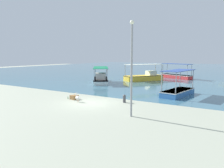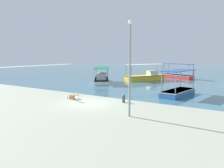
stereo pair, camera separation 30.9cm
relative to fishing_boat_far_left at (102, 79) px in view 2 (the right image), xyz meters
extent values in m
plane|color=#9A9F8A|center=(6.81, -11.64, -0.59)|extent=(120.00, 120.00, 0.00)
cube|color=#3A667A|center=(6.81, 36.36, -0.59)|extent=(110.00, 90.00, 0.00)
cube|color=white|center=(-0.16, 0.23, -0.28)|extent=(5.29, 6.47, 0.60)
cube|color=black|center=(-0.16, 0.23, -0.02)|extent=(5.34, 6.52, 0.08)
cylinder|color=#99999E|center=(-2.56, 2.21, 0.82)|extent=(0.08, 0.08, 1.62)
cylinder|color=#99999E|center=(-1.12, 3.19, 0.82)|extent=(0.08, 0.08, 1.62)
cylinder|color=#99999E|center=(0.81, -2.73, 0.82)|extent=(0.08, 0.08, 1.62)
cylinder|color=#99999E|center=(2.25, -1.75, 0.82)|extent=(0.08, 0.08, 1.62)
cube|color=#126D44|center=(-0.16, 0.23, 1.66)|extent=(5.26, 6.36, 0.05)
cube|color=beige|center=(0.66, -0.98, 0.49)|extent=(2.09, 2.16, 0.96)
cube|color=gold|center=(4.12, 6.13, -0.17)|extent=(5.21, 6.27, 0.82)
cube|color=black|center=(4.12, 6.13, 0.20)|extent=(5.26, 6.33, 0.08)
cylinder|color=#99999E|center=(3.20, 3.26, 1.10)|extent=(0.08, 0.08, 1.73)
cylinder|color=#99999E|center=(1.76, 4.26, 1.10)|extent=(0.08, 0.08, 1.73)
cylinder|color=#99999E|center=(6.49, 7.99, 1.10)|extent=(0.08, 0.08, 1.73)
cylinder|color=#99999E|center=(5.05, 8.99, 1.10)|extent=(0.08, 0.08, 1.73)
cube|color=beige|center=(4.12, 6.13, 1.99)|extent=(5.18, 6.17, 0.05)
cube|color=silver|center=(4.93, 7.28, 0.59)|extent=(1.91, 1.89, 0.71)
cube|color=#3169AD|center=(12.32, -4.25, -0.29)|extent=(2.35, 5.00, 0.59)
cube|color=silver|center=(12.32, -4.25, -0.03)|extent=(2.40, 5.05, 0.08)
cylinder|color=#99999E|center=(12.70, -6.48, 0.98)|extent=(0.08, 0.08, 1.94)
cylinder|color=#99999E|center=(11.30, -6.27, 0.98)|extent=(0.08, 0.08, 1.94)
cylinder|color=#99999E|center=(13.34, -2.22, 0.98)|extent=(0.08, 0.08, 1.94)
cylinder|color=#99999E|center=(11.94, -2.01, 0.98)|extent=(0.08, 0.08, 1.94)
cube|color=#2C448A|center=(12.32, -4.25, 1.97)|extent=(2.42, 4.82, 0.05)
cube|color=red|center=(7.79, 11.98, -0.25)|extent=(5.80, 3.57, 0.66)
cube|color=silver|center=(7.79, 11.98, 0.04)|extent=(5.86, 3.62, 0.08)
cylinder|color=#99999E|center=(5.17, 12.47, 1.00)|extent=(0.08, 0.08, 1.84)
cylinder|color=#99999E|center=(5.63, 13.55, 1.00)|extent=(0.08, 0.08, 1.84)
cylinder|color=#99999E|center=(9.95, 10.40, 1.00)|extent=(0.08, 0.08, 1.84)
cylinder|color=#99999E|center=(10.42, 11.49, 1.00)|extent=(0.08, 0.08, 1.84)
cube|color=navy|center=(7.79, 11.98, 1.95)|extent=(5.66, 3.58, 0.05)
cylinder|color=#E0997A|center=(5.65, -11.88, -0.48)|extent=(0.03, 0.03, 0.22)
cylinder|color=#E0997A|center=(5.67, -11.78, -0.48)|extent=(0.03, 0.03, 0.22)
ellipsoid|color=white|center=(5.63, -11.83, -0.23)|extent=(0.60, 0.39, 0.32)
ellipsoid|color=white|center=(5.88, -11.88, -0.21)|extent=(0.18, 0.15, 0.10)
cylinder|color=white|center=(5.48, -11.80, -0.01)|extent=(0.07, 0.07, 0.26)
sphere|color=white|center=(5.48, -11.80, 0.16)|extent=(0.11, 0.11, 0.11)
cone|color=#E5933F|center=(5.32, -11.76, 0.15)|extent=(0.31, 0.12, 0.06)
cylinder|color=gray|center=(11.65, -13.44, 2.43)|extent=(0.14, 0.14, 6.04)
sphere|color=#EAEACC|center=(11.65, -13.44, 5.56)|extent=(0.28, 0.28, 0.28)
cylinder|color=#47474C|center=(9.23, -9.91, -0.32)|extent=(0.26, 0.26, 0.54)
sphere|color=#4C4C51|center=(9.23, -9.91, -0.02)|extent=(0.27, 0.27, 0.27)
cube|color=brown|center=(4.61, -11.12, -0.40)|extent=(0.78, 0.72, 0.38)
cylinder|color=#3F7F4C|center=(4.04, -11.34, -0.49)|extent=(0.07, 0.07, 0.20)
cylinder|color=#3F7F4C|center=(4.04, -11.34, -0.35)|extent=(0.03, 0.03, 0.07)
camera|label=1|loc=(17.98, -26.26, 3.52)|focal=35.00mm
camera|label=2|loc=(18.24, -26.09, 3.52)|focal=35.00mm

